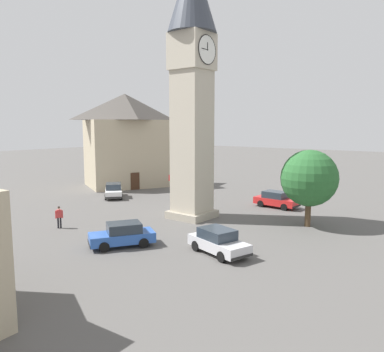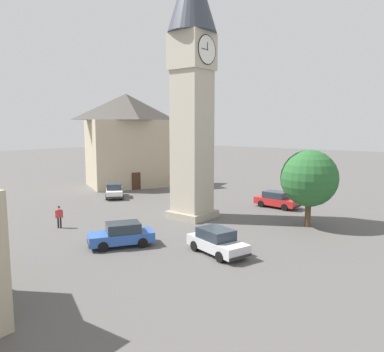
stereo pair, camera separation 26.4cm
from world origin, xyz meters
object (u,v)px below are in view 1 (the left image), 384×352
(clock_tower, at_px, (192,64))
(car_silver_kerb, at_px, (218,241))
(car_blue_kerb, at_px, (114,191))
(building_terrace_right, at_px, (126,139))
(road_sign, at_px, (171,183))
(tree, at_px, (309,178))
(pedestrian, at_px, (59,215))
(car_red_corner, at_px, (276,199))
(car_white_side, at_px, (122,235))

(clock_tower, relative_size, car_silver_kerb, 4.87)
(clock_tower, bearing_deg, car_blue_kerb, -98.75)
(building_terrace_right, relative_size, road_sign, 4.36)
(tree, bearing_deg, pedestrian, -50.02)
(building_terrace_right, distance_m, road_sign, 13.22)
(clock_tower, distance_m, car_blue_kerb, 17.20)
(pedestrian, bearing_deg, road_sign, -179.57)
(pedestrian, bearing_deg, tree, 129.98)
(pedestrian, distance_m, tree, 19.15)
(car_silver_kerb, relative_size, car_red_corner, 1.06)
(car_blue_kerb, xyz_separation_m, tree, (-1.38, 21.07, 2.98))
(car_white_side, height_order, tree, tree)
(car_silver_kerb, bearing_deg, clock_tower, -131.97)
(clock_tower, bearing_deg, tree, 110.46)
(road_sign, bearing_deg, car_silver_kerb, 51.48)
(clock_tower, height_order, car_silver_kerb, clock_tower)
(car_red_corner, xyz_separation_m, building_terrace_right, (-0.36, -21.30, 5.22))
(car_red_corner, relative_size, car_white_side, 0.95)
(clock_tower, xyz_separation_m, pedestrian, (8.91, -5.75, -11.62))
(car_silver_kerb, height_order, car_white_side, same)
(building_terrace_right, bearing_deg, car_silver_kerb, 58.91)
(clock_tower, relative_size, tree, 3.65)
(car_red_corner, relative_size, pedestrian, 2.48)
(car_blue_kerb, xyz_separation_m, road_sign, (-2.04, 6.45, 1.14))
(car_red_corner, height_order, road_sign, road_sign)
(car_blue_kerb, xyz_separation_m, car_red_corner, (-6.27, 16.04, 0.00))
(car_blue_kerb, relative_size, car_silver_kerb, 0.96)
(car_blue_kerb, distance_m, car_white_side, 17.40)
(car_silver_kerb, distance_m, tree, 10.17)
(pedestrian, bearing_deg, car_blue_kerb, -148.78)
(car_blue_kerb, height_order, building_terrace_right, building_terrace_right)
(tree, bearing_deg, car_white_side, -31.38)
(car_red_corner, bearing_deg, car_silver_kerb, 12.70)
(car_white_side, distance_m, pedestrian, 7.10)
(car_silver_kerb, bearing_deg, road_sign, -128.52)
(pedestrian, height_order, road_sign, road_sign)
(car_blue_kerb, height_order, car_red_corner, same)
(car_blue_kerb, bearing_deg, car_white_side, 51.64)
(car_blue_kerb, height_order, pedestrian, pedestrian)
(car_blue_kerb, xyz_separation_m, car_silver_kerb, (8.18, 19.29, 0.00))
(clock_tower, distance_m, building_terrace_right, 20.62)
(building_terrace_right, bearing_deg, tree, 78.74)
(car_silver_kerb, bearing_deg, car_blue_kerb, -112.99)
(car_white_side, distance_m, building_terrace_right, 26.24)
(clock_tower, xyz_separation_m, car_blue_kerb, (-1.89, -12.30, -11.87))
(car_blue_kerb, distance_m, pedestrian, 12.63)
(road_sign, bearing_deg, car_white_side, 29.26)
(car_silver_kerb, bearing_deg, pedestrian, -78.39)
(clock_tower, bearing_deg, pedestrian, -32.86)
(car_blue_kerb, bearing_deg, pedestrian, 31.22)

